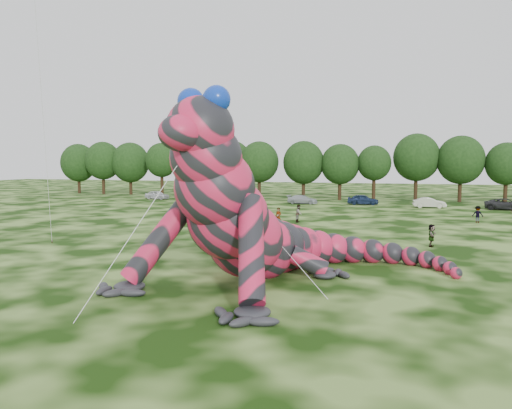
{
  "coord_description": "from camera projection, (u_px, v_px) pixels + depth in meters",
  "views": [
    {
      "loc": [
        5.73,
        -23.16,
        6.25
      ],
      "look_at": [
        -1.61,
        1.42,
        4.0
      ],
      "focal_mm": 35.0,
      "sensor_mm": 36.0,
      "label": 1
    }
  ],
  "objects": [
    {
      "name": "tree_10",
      "position": [
        416.0,
        167.0,
        77.63
      ],
      "size": [
        7.09,
        6.38,
        10.5
      ],
      "primitive_type": null,
      "color": "black",
      "rests_on": "ground"
    },
    {
      "name": "car_5",
      "position": [
        429.0,
        203.0,
        66.32
      ],
      "size": [
        4.3,
        1.85,
        1.38
      ],
      "primitive_type": "imported",
      "rotation": [
        0.0,
        0.0,
        1.67
      ],
      "color": "beige",
      "rests_on": "ground"
    },
    {
      "name": "tree_11",
      "position": [
        460.0,
        169.0,
        75.46
      ],
      "size": [
        7.01,
        6.31,
        10.07
      ],
      "primitive_type": null,
      "color": "black",
      "rests_on": "ground"
    },
    {
      "name": "car_3",
      "position": [
        303.0,
        199.0,
        72.55
      ],
      "size": [
        4.5,
        2.03,
        1.28
      ],
      "primitive_type": "imported",
      "rotation": [
        0.0,
        0.0,
        1.52
      ],
      "color": "#B1B7BB",
      "rests_on": "ground"
    },
    {
      "name": "tree_8",
      "position": [
        340.0,
        172.0,
        79.49
      ],
      "size": [
        6.14,
        5.53,
        8.94
      ],
      "primitive_type": null,
      "color": "black",
      "rests_on": "ground"
    },
    {
      "name": "spectator_2",
      "position": [
        478.0,
        214.0,
        50.25
      ],
      "size": [
        1.21,
        0.84,
        1.72
      ],
      "primitive_type": "imported",
      "rotation": [
        0.0,
        0.0,
        2.95
      ],
      "color": "gray",
      "rests_on": "ground"
    },
    {
      "name": "spectator_0",
      "position": [
        278.0,
        217.0,
        47.5
      ],
      "size": [
        0.77,
        0.62,
        1.81
      ],
      "primitive_type": "imported",
      "rotation": [
        0.0,
        0.0,
        5.95
      ],
      "color": "gray",
      "rests_on": "ground"
    },
    {
      "name": "tree_3",
      "position": [
        162.0,
        169.0,
        88.53
      ],
      "size": [
        5.81,
        5.23,
        9.44
      ],
      "primitive_type": null,
      "color": "black",
      "rests_on": "ground"
    },
    {
      "name": "spectator_4",
      "position": [
        208.0,
        205.0,
        61.56
      ],
      "size": [
        0.99,
        0.96,
        1.71
      ],
      "primitive_type": "imported",
      "rotation": [
        0.0,
        0.0,
        3.85
      ],
      "color": "gray",
      "rests_on": "ground"
    },
    {
      "name": "spectator_1",
      "position": [
        299.0,
        213.0,
        50.77
      ],
      "size": [
        0.78,
        0.95,
        1.81
      ],
      "primitive_type": "imported",
      "rotation": [
        0.0,
        0.0,
        1.46
      ],
      "color": "gray",
      "rests_on": "ground"
    },
    {
      "name": "car_6",
      "position": [
        507.0,
        204.0,
        63.53
      ],
      "size": [
        5.49,
        3.04,
        1.45
      ],
      "primitive_type": "imported",
      "rotation": [
        0.0,
        0.0,
        1.45
      ],
      "color": "#27272A",
      "rests_on": "ground"
    },
    {
      "name": "car_4",
      "position": [
        363.0,
        200.0,
        70.99
      ],
      "size": [
        4.42,
        1.86,
        1.49
      ],
      "primitive_type": "imported",
      "rotation": [
        0.0,
        0.0,
        1.59
      ],
      "color": "navy",
      "rests_on": "ground"
    },
    {
      "name": "car_0",
      "position": [
        157.0,
        195.0,
        81.12
      ],
      "size": [
        4.36,
        2.35,
        1.41
      ],
      "primitive_type": "imported",
      "rotation": [
        0.0,
        0.0,
        1.4
      ],
      "color": "silver",
      "rests_on": "ground"
    },
    {
      "name": "spectator_5",
      "position": [
        432.0,
        235.0,
        36.33
      ],
      "size": [
        0.7,
        1.58,
        1.65
      ],
      "primitive_type": "imported",
      "rotation": [
        0.0,
        0.0,
        1.43
      ],
      "color": "gray",
      "rests_on": "ground"
    },
    {
      "name": "car_2",
      "position": [
        244.0,
        199.0,
        74.35
      ],
      "size": [
        4.87,
        2.82,
        1.27
      ],
      "primitive_type": "imported",
      "rotation": [
        0.0,
        0.0,
        1.73
      ],
      "color": "maroon",
      "rests_on": "ground"
    },
    {
      "name": "tree_9",
      "position": [
        374.0,
        173.0,
        78.34
      ],
      "size": [
        5.27,
        4.74,
        8.68
      ],
      "primitive_type": null,
      "color": "black",
      "rests_on": "ground"
    },
    {
      "name": "tree_12",
      "position": [
        506.0,
        173.0,
        73.3
      ],
      "size": [
        5.99,
        5.39,
        8.97
      ],
      "primitive_type": null,
      "color": "black",
      "rests_on": "ground"
    },
    {
      "name": "ground",
      "position": [
        279.0,
        289.0,
        24.29
      ],
      "size": [
        240.0,
        240.0,
        0.0
      ],
      "primitive_type": "plane",
      "color": "#16330A",
      "rests_on": "ground"
    },
    {
      "name": "tree_5",
      "position": [
        231.0,
        169.0,
        86.23
      ],
      "size": [
        7.16,
        6.44,
        9.8
      ],
      "primitive_type": null,
      "color": "black",
      "rests_on": "ground"
    },
    {
      "name": "tree_2",
      "position": [
        130.0,
        169.0,
        92.22
      ],
      "size": [
        7.04,
        6.34,
        9.64
      ],
      "primitive_type": null,
      "color": "black",
      "rests_on": "ground"
    },
    {
      "name": "tree_0",
      "position": [
        79.0,
        169.0,
        95.96
      ],
      "size": [
        6.91,
        6.22,
        9.51
      ],
      "primitive_type": null,
      "color": "black",
      "rests_on": "ground"
    },
    {
      "name": "tree_6",
      "position": [
        259.0,
        170.0,
        82.98
      ],
      "size": [
        6.52,
        5.86,
        9.49
      ],
      "primitive_type": null,
      "color": "black",
      "rests_on": "ground"
    },
    {
      "name": "tree_4",
      "position": [
        197.0,
        171.0,
        88.38
      ],
      "size": [
        6.22,
        5.6,
        9.06
      ],
      "primitive_type": null,
      "color": "black",
      "rests_on": "ground"
    },
    {
      "name": "tree_1",
      "position": [
        103.0,
        168.0,
        93.05
      ],
      "size": [
        6.74,
        6.07,
        9.81
      ],
      "primitive_type": null,
      "color": "black",
      "rests_on": "ground"
    },
    {
      "name": "inflatable_gecko",
      "position": [
        261.0,
        188.0,
        26.65
      ],
      "size": [
        21.37,
        23.32,
        9.63
      ],
      "primitive_type": null,
      "rotation": [
        0.0,
        0.0,
        -0.31
      ],
      "color": "#CC1F48",
      "rests_on": "ground"
    },
    {
      "name": "car_1",
      "position": [
        204.0,
        197.0,
        76.35
      ],
      "size": [
        4.56,
        2.13,
        1.45
      ],
      "primitive_type": "imported",
      "rotation": [
        0.0,
        0.0,
        1.43
      ],
      "color": "black",
      "rests_on": "ground"
    },
    {
      "name": "tree_7",
      "position": [
        304.0,
        170.0,
        80.97
      ],
      "size": [
        6.68,
        6.01,
        9.48
      ],
      "primitive_type": null,
      "color": "black",
      "rests_on": "ground"
    }
  ]
}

